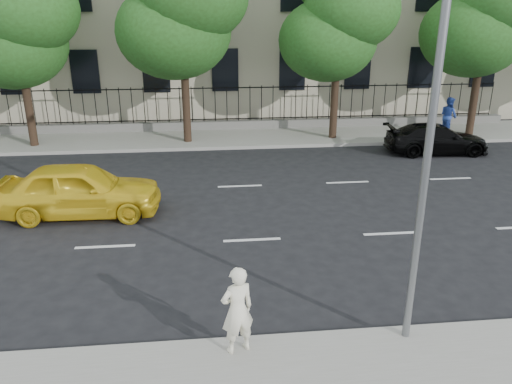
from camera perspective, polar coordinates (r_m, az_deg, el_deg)
ground at (r=11.76m, az=0.75°, el=-10.77°), size 120.00×120.00×0.00m
far_sidewalk at (r=24.77m, az=-3.08°, el=6.24°), size 60.00×4.00×0.15m
lane_markings at (r=16.00m, az=-1.25°, el=-2.00°), size 49.60×4.62×0.01m
iron_fence at (r=26.30m, az=-3.31°, el=8.34°), size 30.00×0.50×2.20m
street_light at (r=9.08m, az=18.65°, el=13.45°), size 0.25×3.32×8.05m
tree_b at (r=24.62m, az=-25.72°, el=17.87°), size 5.53×5.12×8.97m
tree_c at (r=23.38m, az=-8.45°, el=20.91°), size 5.89×5.50×9.80m
tree_d at (r=24.19m, az=9.47°, el=19.47°), size 5.34×4.94×8.84m
tree_e at (r=26.87m, az=24.91°, el=18.79°), size 5.71×5.31×9.46m
yellow_taxi at (r=16.24m, az=-19.49°, el=0.26°), size 4.91×2.06×1.66m
black_sedan at (r=23.53m, az=19.93°, el=5.74°), size 4.58×2.07×1.30m
woman_near at (r=9.15m, az=-2.15°, el=-13.34°), size 0.73×0.60×1.71m
pedestrian_far at (r=26.67m, az=21.15°, el=8.13°), size 0.90×1.04×1.85m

